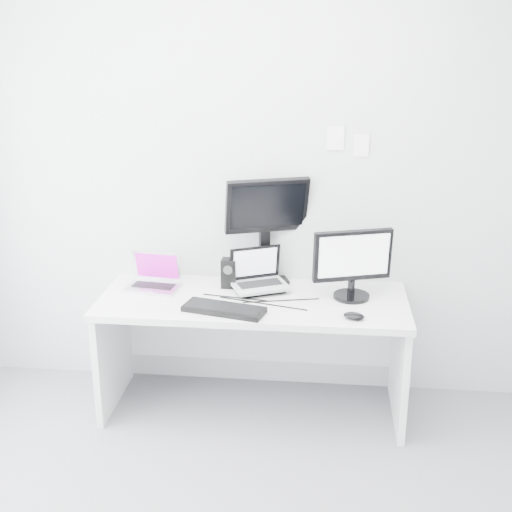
% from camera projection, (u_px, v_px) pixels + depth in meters
% --- Properties ---
extents(back_wall, '(3.60, 0.00, 3.60)m').
position_uv_depth(back_wall, '(259.00, 182.00, 4.05)').
color(back_wall, silver).
rests_on(back_wall, ground).
extents(desk, '(1.80, 0.70, 0.73)m').
position_uv_depth(desk, '(253.00, 355.00, 4.04)').
color(desk, silver).
rests_on(desk, ground).
extents(macbook, '(0.33, 0.27, 0.23)m').
position_uv_depth(macbook, '(152.00, 271.00, 4.02)').
color(macbook, silver).
rests_on(macbook, desk).
extents(speaker, '(0.11, 0.11, 0.18)m').
position_uv_depth(speaker, '(229.00, 273.00, 4.07)').
color(speaker, black).
rests_on(speaker, desk).
extents(dell_laptop, '(0.39, 0.36, 0.26)m').
position_uv_depth(dell_laptop, '(260.00, 271.00, 3.98)').
color(dell_laptop, '#B0B2B8').
rests_on(dell_laptop, desk).
extents(rear_monitor, '(0.53, 0.34, 0.68)m').
position_uv_depth(rear_monitor, '(266.00, 229.00, 4.07)').
color(rear_monitor, black).
rests_on(rear_monitor, desk).
extents(samsung_monitor, '(0.51, 0.35, 0.43)m').
position_uv_depth(samsung_monitor, '(353.00, 264.00, 3.86)').
color(samsung_monitor, black).
rests_on(samsung_monitor, desk).
extents(keyboard, '(0.48, 0.27, 0.03)m').
position_uv_depth(keyboard, '(224.00, 309.00, 3.73)').
color(keyboard, black).
rests_on(keyboard, desk).
extents(mouse, '(0.13, 0.10, 0.04)m').
position_uv_depth(mouse, '(354.00, 316.00, 3.63)').
color(mouse, black).
rests_on(mouse, desk).
extents(wall_note_0, '(0.10, 0.00, 0.14)m').
position_uv_depth(wall_note_0, '(336.00, 138.00, 3.91)').
color(wall_note_0, white).
rests_on(wall_note_0, back_wall).
extents(wall_note_1, '(0.09, 0.00, 0.13)m').
position_uv_depth(wall_note_1, '(361.00, 145.00, 3.91)').
color(wall_note_1, white).
rests_on(wall_note_1, back_wall).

